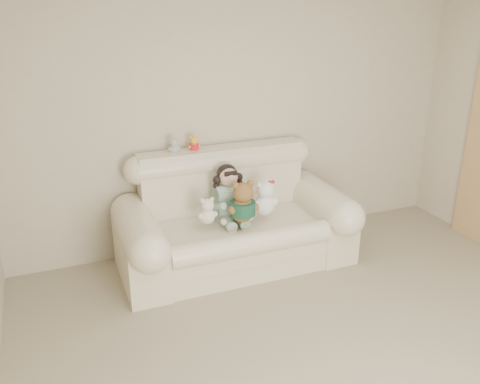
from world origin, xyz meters
name	(u,v)px	position (x,y,z in m)	size (l,w,h in m)	color
wall_back	(240,113)	(0.00, 2.50, 1.30)	(4.50, 4.50, 0.00)	#C0B599
sofa	(236,213)	(-0.24, 2.00, 0.52)	(2.10, 0.95, 1.03)	beige
seated_child	(228,193)	(-0.29, 2.08, 0.68)	(0.32, 0.39, 0.53)	#2E774F
brown_teddy	(243,198)	(-0.24, 1.83, 0.72)	(0.28, 0.22, 0.44)	brown
white_cat	(265,194)	(-0.01, 1.90, 0.69)	(0.25, 0.19, 0.38)	white
cream_teddy	(207,208)	(-0.54, 1.90, 0.64)	(0.18, 0.14, 0.28)	silver
yellow_mini_bear	(194,142)	(-0.50, 2.37, 1.10)	(0.11, 0.09, 0.17)	yellow
grey_mini_plush	(174,144)	(-0.69, 2.37, 1.10)	(0.11, 0.09, 0.18)	#B1B1B8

